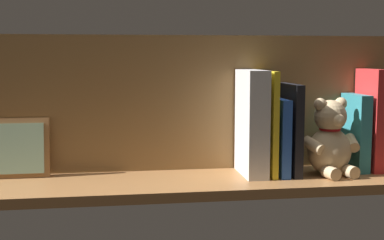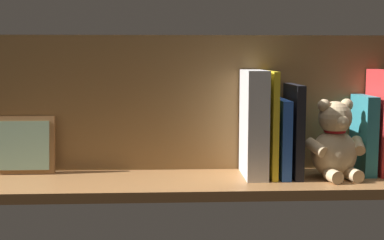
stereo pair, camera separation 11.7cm
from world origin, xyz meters
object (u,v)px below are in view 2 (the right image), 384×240
(dictionary_thick_white, at_px, (254,124))
(picture_frame_leaning, at_px, (24,145))
(book_0, at_px, (380,122))
(teddy_bear, at_px, (335,143))

(dictionary_thick_white, xyz_separation_m, picture_frame_leaning, (0.53, -0.05, -0.05))
(book_0, xyz_separation_m, teddy_bear, (0.12, 0.04, -0.04))
(book_0, bearing_deg, dictionary_thick_white, 2.37)
(book_0, bearing_deg, picture_frame_leaning, -2.66)
(teddy_bear, bearing_deg, book_0, -171.75)
(book_0, height_order, picture_frame_leaning, book_0)
(teddy_bear, distance_m, picture_frame_leaning, 0.72)
(book_0, relative_size, dictionary_thick_white, 1.00)
(dictionary_thick_white, height_order, picture_frame_leaning, dictionary_thick_white)
(dictionary_thick_white, bearing_deg, book_0, -177.63)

